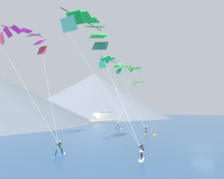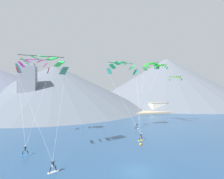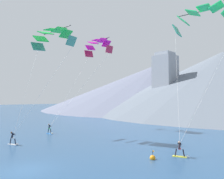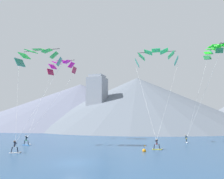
{
  "view_description": "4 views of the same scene",
  "coord_description": "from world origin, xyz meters",
  "px_view_note": "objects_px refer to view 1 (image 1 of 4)",
  "views": [
    {
      "loc": [
        -27.36,
        -7.4,
        5.1
      ],
      "look_at": [
        -2.48,
        14.73,
        9.15
      ],
      "focal_mm": 28.0,
      "sensor_mm": 36.0,
      "label": 1
    },
    {
      "loc": [
        -9.91,
        -22.39,
        11.5
      ],
      "look_at": [
        2.18,
        19.91,
        11.33
      ],
      "focal_mm": 28.0,
      "sensor_mm": 36.0,
      "label": 2
    },
    {
      "loc": [
        18.43,
        -7.73,
        6.04
      ],
      "look_at": [
        -3.06,
        13.03,
        7.26
      ],
      "focal_mm": 35.0,
      "sensor_mm": 36.0,
      "label": 3
    },
    {
      "loc": [
        12.36,
        -21.72,
        4.88
      ],
      "look_at": [
        -0.21,
        12.44,
        9.6
      ],
      "focal_mm": 35.0,
      "sensor_mm": 36.0,
      "label": 4
    }
  ],
  "objects_px": {
    "kitesurfer_mid_center": "(119,127)",
    "kitesurfer_far_left": "(61,151)",
    "kitesurfer_near_trail": "(142,154)",
    "race_marker_buoy": "(154,135)",
    "parafoil_kite_mid_center": "(124,69)",
    "parafoil_kite_far_left": "(25,37)",
    "kitesurfer_near_lead": "(146,132)",
    "parafoil_kite_distant_low_drift": "(139,83)",
    "parafoil_kite_near_trail": "(88,28)",
    "parafoil_kite_distant_high_outer": "(136,69)",
    "parafoil_kite_near_lead": "(111,63)"
  },
  "relations": [
    {
      "from": "kitesurfer_mid_center",
      "to": "parafoil_kite_mid_center",
      "type": "height_order",
      "value": "parafoil_kite_mid_center"
    },
    {
      "from": "parafoil_kite_distant_low_drift",
      "to": "race_marker_buoy",
      "type": "bearing_deg",
      "value": -140.6
    },
    {
      "from": "parafoil_kite_near_trail",
      "to": "parafoil_kite_mid_center",
      "type": "bearing_deg",
      "value": 30.09
    },
    {
      "from": "kitesurfer_mid_center",
      "to": "race_marker_buoy",
      "type": "xyz_separation_m",
      "value": [
        -5.46,
        -13.92,
        -0.28
      ]
    },
    {
      "from": "kitesurfer_far_left",
      "to": "race_marker_buoy",
      "type": "xyz_separation_m",
      "value": [
        21.39,
        -0.37,
        -0.38
      ]
    },
    {
      "from": "kitesurfer_near_lead",
      "to": "kitesurfer_far_left",
      "type": "xyz_separation_m",
      "value": [
        -22.98,
        -2.47,
        0.02
      ]
    },
    {
      "from": "race_marker_buoy",
      "to": "parafoil_kite_far_left",
      "type": "bearing_deg",
      "value": 152.45
    },
    {
      "from": "parafoil_kite_distant_low_drift",
      "to": "kitesurfer_mid_center",
      "type": "bearing_deg",
      "value": -169.35
    },
    {
      "from": "parafoil_kite_mid_center",
      "to": "parafoil_kite_far_left",
      "type": "xyz_separation_m",
      "value": [
        -33.19,
        -5.1,
        -1.61
      ]
    },
    {
      "from": "kitesurfer_near_trail",
      "to": "race_marker_buoy",
      "type": "xyz_separation_m",
      "value": [
        16.49,
        7.4,
        -0.42
      ]
    },
    {
      "from": "kitesurfer_near_lead",
      "to": "parafoil_kite_far_left",
      "type": "height_order",
      "value": "parafoil_kite_far_left"
    },
    {
      "from": "kitesurfer_near_lead",
      "to": "parafoil_kite_near_lead",
      "type": "distance_m",
      "value": 19.35
    },
    {
      "from": "parafoil_kite_near_lead",
      "to": "parafoil_kite_far_left",
      "type": "relative_size",
      "value": 1.02
    },
    {
      "from": "parafoil_kite_near_trail",
      "to": "kitesurfer_near_trail",
      "type": "bearing_deg",
      "value": -72.16
    },
    {
      "from": "kitesurfer_mid_center",
      "to": "parafoil_kite_far_left",
      "type": "xyz_separation_m",
      "value": [
        -27.35,
        -2.5,
        16.71
      ]
    },
    {
      "from": "kitesurfer_mid_center",
      "to": "parafoil_kite_distant_low_drift",
      "type": "bearing_deg",
      "value": 10.65
    },
    {
      "from": "kitesurfer_far_left",
      "to": "parafoil_kite_distant_high_outer",
      "type": "height_order",
      "value": "parafoil_kite_distant_high_outer"
    },
    {
      "from": "kitesurfer_near_lead",
      "to": "parafoil_kite_mid_center",
      "type": "distance_m",
      "value": 24.78
    },
    {
      "from": "parafoil_kite_distant_high_outer",
      "to": "parafoil_kite_near_lead",
      "type": "bearing_deg",
      "value": -178.74
    },
    {
      "from": "kitesurfer_mid_center",
      "to": "parafoil_kite_distant_high_outer",
      "type": "height_order",
      "value": "parafoil_kite_distant_high_outer"
    },
    {
      "from": "parafoil_kite_mid_center",
      "to": "parafoil_kite_distant_high_outer",
      "type": "distance_m",
      "value": 4.42
    },
    {
      "from": "parafoil_kite_near_trail",
      "to": "parafoil_kite_near_lead",
      "type": "bearing_deg",
      "value": 34.1
    },
    {
      "from": "parafoil_kite_far_left",
      "to": "parafoil_kite_mid_center",
      "type": "bearing_deg",
      "value": 8.74
    },
    {
      "from": "parafoil_kite_near_trail",
      "to": "parafoil_kite_mid_center",
      "type": "relative_size",
      "value": 0.86
    },
    {
      "from": "kitesurfer_far_left",
      "to": "parafoil_kite_far_left",
      "type": "height_order",
      "value": "parafoil_kite_far_left"
    },
    {
      "from": "parafoil_kite_near_trail",
      "to": "parafoil_kite_mid_center",
      "type": "xyz_separation_m",
      "value": [
        29.91,
        17.33,
        2.76
      ]
    },
    {
      "from": "kitesurfer_near_trail",
      "to": "race_marker_buoy",
      "type": "distance_m",
      "value": 18.08
    },
    {
      "from": "kitesurfer_near_lead",
      "to": "kitesurfer_mid_center",
      "type": "bearing_deg",
      "value": 70.76
    },
    {
      "from": "kitesurfer_near_trail",
      "to": "kitesurfer_far_left",
      "type": "height_order",
      "value": "kitesurfer_near_trail"
    },
    {
      "from": "kitesurfer_far_left",
      "to": "race_marker_buoy",
      "type": "distance_m",
      "value": 21.4
    },
    {
      "from": "parafoil_kite_far_left",
      "to": "parafoil_kite_distant_high_outer",
      "type": "height_order",
      "value": "parafoil_kite_distant_high_outer"
    },
    {
      "from": "parafoil_kite_distant_low_drift",
      "to": "parafoil_kite_distant_high_outer",
      "type": "bearing_deg",
      "value": -151.21
    },
    {
      "from": "race_marker_buoy",
      "to": "parafoil_kite_mid_center",
      "type": "bearing_deg",
      "value": 55.64
    },
    {
      "from": "kitesurfer_far_left",
      "to": "parafoil_kite_mid_center",
      "type": "xyz_separation_m",
      "value": [
        32.69,
        16.15,
        18.22
      ]
    },
    {
      "from": "kitesurfer_mid_center",
      "to": "kitesurfer_far_left",
      "type": "height_order",
      "value": "kitesurfer_far_left"
    },
    {
      "from": "kitesurfer_near_trail",
      "to": "parafoil_kite_near_trail",
      "type": "distance_m",
      "value": 16.91
    },
    {
      "from": "parafoil_kite_near_lead",
      "to": "parafoil_kite_distant_high_outer",
      "type": "xyz_separation_m",
      "value": [
        11.94,
        0.26,
        0.55
      ]
    },
    {
      "from": "kitesurfer_near_trail",
      "to": "parafoil_kite_distant_low_drift",
      "type": "distance_m",
      "value": 46.39
    },
    {
      "from": "parafoil_kite_distant_low_drift",
      "to": "race_marker_buoy",
      "type": "xyz_separation_m",
      "value": [
        -20.37,
        -16.73,
        -14.96
      ]
    },
    {
      "from": "kitesurfer_far_left",
      "to": "parafoil_kite_near_lead",
      "type": "distance_m",
      "value": 29.9
    },
    {
      "from": "kitesurfer_far_left",
      "to": "parafoil_kite_distant_low_drift",
      "type": "relative_size",
      "value": 0.45
    },
    {
      "from": "parafoil_kite_mid_center",
      "to": "parafoil_kite_far_left",
      "type": "relative_size",
      "value": 1.08
    },
    {
      "from": "parafoil_kite_near_trail",
      "to": "kitesurfer_near_lead",
      "type": "bearing_deg",
      "value": 10.24
    },
    {
      "from": "kitesurfer_near_lead",
      "to": "parafoil_kite_near_lead",
      "type": "xyz_separation_m",
      "value": [
        -1.28,
        9.16,
        16.99
      ]
    },
    {
      "from": "parafoil_kite_near_lead",
      "to": "kitesurfer_far_left",
      "type": "bearing_deg",
      "value": -151.81
    },
    {
      "from": "kitesurfer_near_trail",
      "to": "kitesurfer_far_left",
      "type": "relative_size",
      "value": 1.02
    },
    {
      "from": "kitesurfer_near_trail",
      "to": "parafoil_kite_mid_center",
      "type": "height_order",
      "value": "parafoil_kite_mid_center"
    },
    {
      "from": "parafoil_kite_mid_center",
      "to": "parafoil_kite_distant_low_drift",
      "type": "xyz_separation_m",
      "value": [
        9.07,
        0.21,
        -3.65
      ]
    },
    {
      "from": "parafoil_kite_distant_high_outer",
      "to": "kitesurfer_near_lead",
      "type": "bearing_deg",
      "value": -138.51
    },
    {
      "from": "kitesurfer_near_trail",
      "to": "parafoil_kite_far_left",
      "type": "distance_m",
      "value": 25.65
    }
  ]
}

